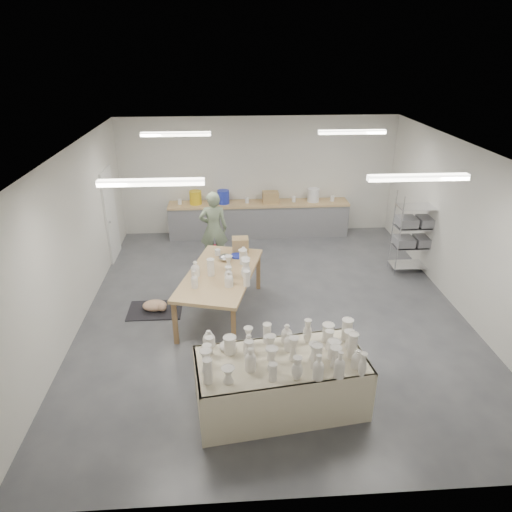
{
  "coord_description": "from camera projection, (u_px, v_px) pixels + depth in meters",
  "views": [
    {
      "loc": [
        -0.81,
        -7.41,
        4.6
      ],
      "look_at": [
        -0.31,
        0.15,
        1.05
      ],
      "focal_mm": 32.0,
      "sensor_mm": 36.0,
      "label": 1
    }
  ],
  "objects": [
    {
      "name": "potter",
      "position": [
        214.0,
        229.0,
        10.12
      ],
      "size": [
        0.65,
        0.44,
        1.71
      ],
      "primitive_type": "imported",
      "rotation": [
        0.0,
        0.0,
        3.2
      ],
      "color": "gray",
      "rests_on": "ground"
    },
    {
      "name": "room",
      "position": [
        268.0,
        205.0,
        7.9
      ],
      "size": [
        8.0,
        8.02,
        3.0
      ],
      "color": "#424449",
      "rests_on": "ground"
    },
    {
      "name": "red_stool",
      "position": [
        215.0,
        248.0,
        10.62
      ],
      "size": [
        0.39,
        0.39,
        0.3
      ],
      "rotation": [
        0.0,
        0.0,
        0.3
      ],
      "color": "#A5172B",
      "rests_on": "ground"
    },
    {
      "name": "cat",
      "position": [
        156.0,
        306.0,
        8.58
      ],
      "size": [
        0.49,
        0.38,
        0.19
      ],
      "rotation": [
        0.0,
        0.0,
        0.15
      ],
      "color": "white",
      "rests_on": "rug"
    },
    {
      "name": "rug",
      "position": [
        155.0,
        310.0,
        8.64
      ],
      "size": [
        1.0,
        0.7,
        0.02
      ],
      "primitive_type": "cube",
      "color": "black",
      "rests_on": "ground"
    },
    {
      "name": "back_counter",
      "position": [
        258.0,
        218.0,
        11.82
      ],
      "size": [
        4.6,
        0.6,
        1.24
      ],
      "color": "tan",
      "rests_on": "ground"
    },
    {
      "name": "work_table",
      "position": [
        225.0,
        271.0,
        8.27
      ],
      "size": [
        1.68,
        2.49,
        1.22
      ],
      "rotation": [
        0.0,
        0.0,
        -0.26
      ],
      "color": "tan",
      "rests_on": "ground"
    },
    {
      "name": "drying_table",
      "position": [
        281.0,
        380.0,
        6.19
      ],
      "size": [
        2.39,
        1.36,
        1.17
      ],
      "rotation": [
        0.0,
        0.0,
        0.13
      ],
      "color": "olive",
      "rests_on": "ground"
    },
    {
      "name": "wire_shelf",
      "position": [
        415.0,
        232.0,
        9.77
      ],
      "size": [
        0.88,
        0.48,
        1.8
      ],
      "color": "silver",
      "rests_on": "ground"
    }
  ]
}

